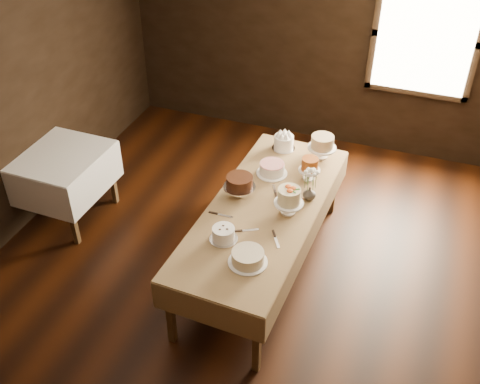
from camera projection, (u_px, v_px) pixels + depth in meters
name	position (u px, v px, depth m)	size (l,w,h in m)	color
floor	(233.00, 279.00, 5.75)	(5.00, 6.00, 0.01)	black
ceiling	(230.00, 1.00, 4.08)	(5.00, 6.00, 0.01)	beige
wall_back	(317.00, 39.00, 7.18)	(5.00, 0.02, 2.80)	black
window	(425.00, 39.00, 6.65)	(1.10, 0.05, 1.30)	#FFEABF
display_table	(264.00, 212.00, 5.45)	(1.11, 2.58, 0.79)	#452E18
side_table	(57.00, 161.00, 6.17)	(0.99, 0.99, 0.82)	#452E18
cake_meringue	(284.00, 143.00, 6.21)	(0.29, 0.29, 0.16)	silver
cake_speckled	(322.00, 148.00, 6.05)	(0.31, 0.31, 0.27)	white
cake_lattice	(272.00, 169.00, 5.83)	(0.35, 0.35, 0.12)	white
cake_caramel	(309.00, 170.00, 5.73)	(0.22, 0.22, 0.26)	white
cake_chocolate	(240.00, 186.00, 5.51)	(0.31, 0.31, 0.23)	silver
cake_flowers	(289.00, 202.00, 5.28)	(0.28, 0.28, 0.28)	white
cake_swirl	(224.00, 234.00, 5.01)	(0.27, 0.27, 0.13)	silver
cake_cream	(248.00, 258.00, 4.78)	(0.34, 0.34, 0.12)	white
cake_server_a	(251.00, 230.00, 5.15)	(0.24, 0.03, 0.01)	silver
cake_server_b	(277.00, 242.00, 5.01)	(0.24, 0.03, 0.01)	silver
cake_server_c	(275.00, 189.00, 5.65)	(0.24, 0.03, 0.01)	silver
cake_server_d	(306.00, 199.00, 5.52)	(0.24, 0.03, 0.01)	silver
cake_server_e	(225.00, 216.00, 5.31)	(0.24, 0.03, 0.01)	silver
flower_vase	(309.00, 194.00, 5.48)	(0.13, 0.13, 0.13)	#2D2823
flower_bouquet	(311.00, 178.00, 5.37)	(0.14, 0.14, 0.20)	white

